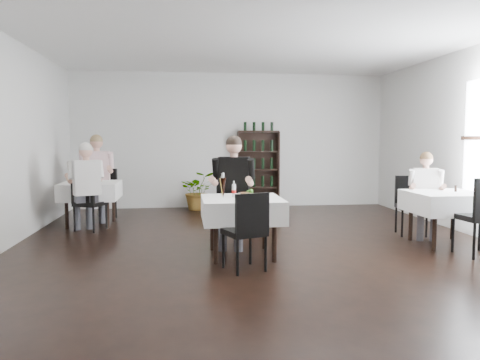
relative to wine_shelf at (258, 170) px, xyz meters
name	(u,v)px	position (x,y,z in m)	size (l,w,h in m)	color
room_shell	(265,142)	(-0.60, -4.31, 0.65)	(9.00, 9.00, 9.00)	black
wine_shelf	(258,170)	(0.00, 0.00, 0.00)	(0.90, 0.28, 1.75)	black
main_table	(242,209)	(-0.90, -4.31, -0.23)	(1.03, 1.03, 0.77)	black
left_table	(91,191)	(-3.30, -1.81, -0.23)	(0.98, 0.98, 0.77)	black
right_table	(445,202)	(2.10, -4.01, -0.23)	(0.98, 0.98, 0.77)	black
potted_tree	(198,191)	(-1.35, -0.23, -0.43)	(0.76, 0.66, 0.84)	#1E541C
main_chair_far	(228,210)	(-1.01, -3.53, -0.36)	(0.50, 0.51, 0.86)	black
main_chair_near	(247,227)	(-0.92, -5.05, -0.32)	(0.55, 0.55, 0.93)	black
left_chair_far	(104,190)	(-3.19, -1.11, -0.30)	(0.58, 0.59, 0.96)	black
left_chair_near	(87,199)	(-3.25, -2.36, -0.31)	(0.56, 0.56, 0.93)	black
right_chair_far	(410,201)	(1.97, -3.22, -0.31)	(0.50, 0.51, 0.94)	black
diner_main	(233,182)	(-0.95, -3.75, 0.07)	(0.65, 0.69, 1.59)	#404048
diner_left_far	(97,171)	(-3.27, -1.33, 0.09)	(0.63, 0.63, 1.62)	#404048
diner_left_near	(86,180)	(-3.25, -2.47, 0.01)	(0.65, 0.69, 1.48)	#404048
diner_right_far	(426,188)	(2.07, -3.51, -0.07)	(0.58, 0.62, 1.34)	#404048
plate_far	(247,194)	(-0.80, -4.07, -0.06)	(0.34, 0.34, 0.08)	white
plate_near	(249,198)	(-0.83, -4.44, -0.06)	(0.27, 0.27, 0.08)	white
pilsner_dark	(223,188)	(-1.14, -4.35, 0.06)	(0.08, 0.08, 0.33)	black
pilsner_lager	(222,187)	(-1.15, -4.24, 0.05)	(0.07, 0.07, 0.32)	gold
coke_bottle	(234,191)	(-1.00, -4.24, 0.01)	(0.06, 0.06, 0.22)	silver
napkin_cutlery	(261,199)	(-0.68, -4.54, -0.07)	(0.22, 0.19, 0.02)	black
pepper_mill	(456,188)	(2.29, -3.97, -0.03)	(0.04, 0.04, 0.09)	black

